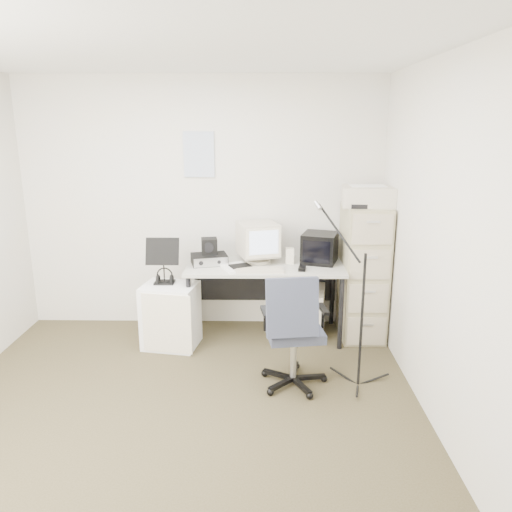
{
  "coord_description": "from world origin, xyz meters",
  "views": [
    {
      "loc": [
        0.61,
        -3.16,
        2.06
      ],
      "look_at": [
        0.55,
        0.95,
        0.95
      ],
      "focal_mm": 35.0,
      "sensor_mm": 36.0,
      "label": 1
    }
  ],
  "objects_px": {
    "desk": "(265,300)",
    "office_chair": "(294,329)",
    "filing_cabinet": "(363,272)",
    "side_cart": "(171,315)"
  },
  "relations": [
    {
      "from": "desk",
      "to": "office_chair",
      "type": "height_order",
      "value": "office_chair"
    },
    {
      "from": "filing_cabinet",
      "to": "office_chair",
      "type": "bearing_deg",
      "value": -126.05
    },
    {
      "from": "filing_cabinet",
      "to": "side_cart",
      "type": "relative_size",
      "value": 2.16
    },
    {
      "from": "desk",
      "to": "office_chair",
      "type": "relative_size",
      "value": 1.56
    },
    {
      "from": "filing_cabinet",
      "to": "office_chair",
      "type": "relative_size",
      "value": 1.35
    },
    {
      "from": "desk",
      "to": "office_chair",
      "type": "distance_m",
      "value": 1.0
    },
    {
      "from": "filing_cabinet",
      "to": "desk",
      "type": "distance_m",
      "value": 0.99
    },
    {
      "from": "side_cart",
      "to": "desk",
      "type": "bearing_deg",
      "value": 25.61
    },
    {
      "from": "desk",
      "to": "side_cart",
      "type": "relative_size",
      "value": 2.49
    },
    {
      "from": "desk",
      "to": "office_chair",
      "type": "bearing_deg",
      "value": -76.84
    }
  ]
}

